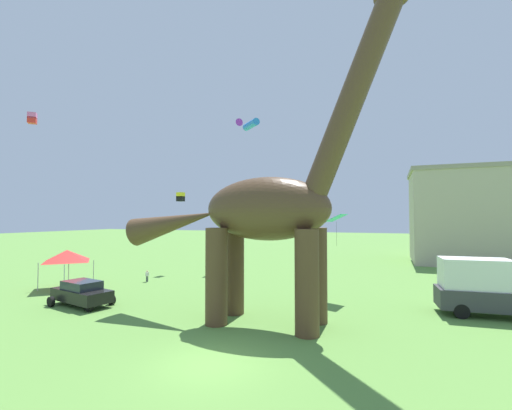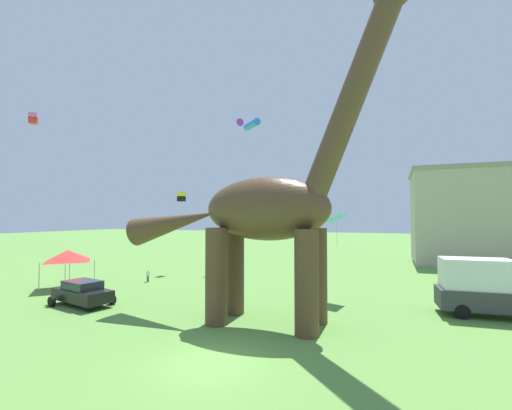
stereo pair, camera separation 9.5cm
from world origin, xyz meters
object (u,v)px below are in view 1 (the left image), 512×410
object	(u,v)px
parked_sedan_left	(82,293)
kite_drifting	(336,218)
parked_box_truck	(490,287)
kite_trailing	(248,124)
dinosaur_sculpture	(265,209)
kite_apex	(32,118)
kite_high_left	(181,197)
festival_canopy_tent	(67,256)
person_watching_child	(147,275)

from	to	relation	value
parked_sedan_left	kite_drifting	world-z (taller)	kite_drifting
parked_box_truck	kite_drifting	distance (m)	9.54
parked_box_truck	kite_trailing	bearing A→B (deg)	140.98
dinosaur_sculpture	kite_trailing	xyz separation A→B (m)	(-9.23, 20.06, 10.44)
kite_apex	kite_high_left	bearing A→B (deg)	57.36
festival_canopy_tent	parked_sedan_left	bearing A→B (deg)	-32.99
dinosaur_sculpture	kite_drifting	world-z (taller)	dinosaur_sculpture
festival_canopy_tent	kite_high_left	world-z (taller)	kite_high_left
dinosaur_sculpture	kite_high_left	distance (m)	19.59
person_watching_child	parked_box_truck	bearing A→B (deg)	-32.73
parked_sedan_left	festival_canopy_tent	distance (m)	6.73
parked_box_truck	kite_trailing	size ratio (longest dim) A/B	1.84
festival_canopy_tent	kite_apex	xyz separation A→B (m)	(-3.71, -0.38, 11.14)
dinosaur_sculpture	kite_drifting	xyz separation A→B (m)	(2.70, 7.05, -0.51)
person_watching_child	kite_high_left	size ratio (longest dim) A/B	1.06
parked_sedan_left	kite_apex	xyz separation A→B (m)	(-9.16, 3.16, 12.88)
person_watching_child	kite_drifting	world-z (taller)	kite_drifting
festival_canopy_tent	kite_apex	bearing A→B (deg)	-174.22
dinosaur_sculpture	festival_canopy_tent	size ratio (longest dim) A/B	5.27
person_watching_child	kite_trailing	world-z (taller)	kite_trailing
festival_canopy_tent	kite_drifting	bearing A→B (deg)	11.80
kite_high_left	kite_apex	distance (m)	14.42
festival_canopy_tent	kite_apex	size ratio (longest dim) A/B	3.59
dinosaur_sculpture	parked_box_truck	world-z (taller)	dinosaur_sculpture
kite_apex	parked_box_truck	bearing A→B (deg)	5.67
dinosaur_sculpture	person_watching_child	distance (m)	16.28
parked_sedan_left	kite_high_left	size ratio (longest dim) A/B	4.82
person_watching_child	kite_trailing	size ratio (longest dim) A/B	0.32
kite_trailing	festival_canopy_tent	bearing A→B (deg)	-115.53
person_watching_child	kite_high_left	world-z (taller)	kite_high_left
person_watching_child	kite_drifting	size ratio (longest dim) A/B	0.45
person_watching_child	festival_canopy_tent	xyz separation A→B (m)	(-4.02, -4.61, 1.94)
parked_sedan_left	kite_trailing	bearing A→B (deg)	94.92
parked_sedan_left	kite_high_left	bearing A→B (deg)	110.94
parked_sedan_left	kite_apex	bearing A→B (deg)	173.49
kite_drifting	parked_box_truck	bearing A→B (deg)	-8.96
kite_trailing	kite_apex	size ratio (longest dim) A/B	3.55
kite_high_left	parked_sedan_left	bearing A→B (deg)	-81.60
kite_trailing	person_watching_child	bearing A→B (deg)	-108.45
person_watching_child	kite_high_left	bearing A→B (deg)	67.58
dinosaur_sculpture	person_watching_child	world-z (taller)	dinosaur_sculpture
festival_canopy_tent	parked_box_truck	bearing A→B (deg)	5.66
person_watching_child	kite_high_left	xyz separation A→B (m)	(-0.66, 6.05, 7.07)
kite_high_left	kite_trailing	xyz separation A→B (m)	(4.87, 6.57, 8.77)
parked_sedan_left	kite_apex	distance (m)	16.12
kite_high_left	kite_apex	size ratio (longest dim) A/B	1.06
parked_sedan_left	festival_canopy_tent	bearing A→B (deg)	159.54
dinosaur_sculpture	festival_canopy_tent	distance (m)	18.02
person_watching_child	parked_sedan_left	bearing A→B (deg)	-108.68
parked_box_truck	festival_canopy_tent	distance (m)	28.93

